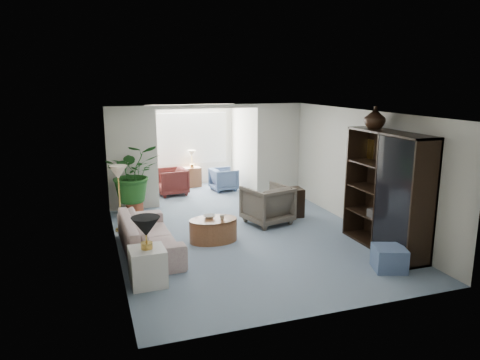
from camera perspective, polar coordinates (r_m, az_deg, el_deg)
name	(u,v)px	position (r m, az deg, el deg)	size (l,w,h in m)	color
floor	(250,241)	(8.93, 1.26, -7.70)	(6.00, 6.00, 0.00)	#8095A9
sunroom_floor	(200,193)	(12.69, -5.12, -1.59)	(2.60, 2.60, 0.00)	#8095A9
back_pier_left	(133,159)	(11.06, -13.47, 2.63)	(1.20, 0.12, 2.50)	beige
back_pier_right	(278,151)	(12.02, 4.89, 3.70)	(1.20, 0.12, 2.50)	beige
back_header	(209,107)	(11.26, -4.01, 9.26)	(2.60, 0.12, 0.10)	beige
window_pane	(190,138)	(13.47, -6.34, 5.27)	(2.20, 0.02, 1.50)	white
window_blinds	(190,138)	(13.44, -6.32, 5.25)	(2.20, 0.02, 1.50)	white
framed_picture	(365,150)	(9.53, 15.58, 3.70)	(0.04, 0.50, 0.40)	#ADA48B
sofa	(149,235)	(8.43, -11.48, -6.82)	(2.28, 0.89, 0.66)	beige
end_table	(148,267)	(7.17, -11.62, -10.70)	(0.53, 0.53, 0.58)	silver
table_lamp	(146,227)	(6.95, -11.85, -5.82)	(0.44, 0.44, 0.30)	black
floor_lamp	(118,172)	(9.51, -15.21, 0.94)	(0.36, 0.36, 0.28)	beige
coffee_table	(213,230)	(8.86, -3.40, -6.35)	(0.95, 0.95, 0.45)	brown
coffee_bowl	(209,216)	(8.86, -3.91, -4.63)	(0.23, 0.23, 0.06)	silver
coffee_cup	(222,217)	(8.72, -2.30, -4.77)	(0.10, 0.10, 0.09)	beige
wingback_chair	(267,204)	(9.89, 3.47, -3.11)	(0.91, 0.93, 0.85)	#5C5349
side_table_dark	(290,202)	(10.46, 6.40, -2.84)	(0.55, 0.44, 0.66)	black
entertainment_cabinet	(387,192)	(8.65, 18.11, -1.40)	(0.53, 1.98, 2.20)	black
cabinet_urn	(375,118)	(8.85, 16.74, 7.59)	(0.40, 0.40, 0.42)	black
ottoman	(389,258)	(7.97, 18.39, -9.42)	(0.50, 0.50, 0.40)	slate
plant_pot	(135,208)	(10.84, -13.19, -3.48)	(0.40, 0.40, 0.32)	brown
house_plant	(133,173)	(10.64, -13.41, 0.86)	(1.22, 1.06, 1.36)	#1E531C
sunroom_chair_blue	(224,179)	(12.84, -2.07, 0.09)	(0.69, 0.71, 0.64)	slate
sunroom_chair_maroon	(172,182)	(12.49, -8.67, -0.20)	(0.78, 0.80, 0.73)	#5C231F
sunroom_table	(192,177)	(13.37, -6.08, 0.38)	(0.47, 0.37, 0.58)	brown
shelf_clutter	(390,194)	(8.49, 18.53, -1.75)	(0.30, 0.89, 1.06)	#474542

